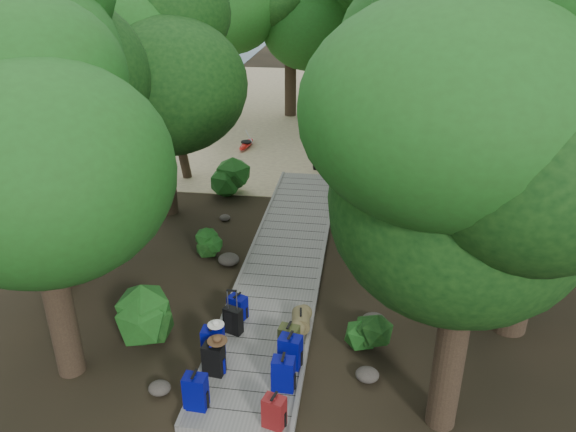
% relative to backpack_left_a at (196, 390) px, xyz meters
% --- Properties ---
extents(ground, '(120.00, 120.00, 0.00)m').
position_rel_backpack_left_a_xyz_m(ground, '(0.76, 4.50, -0.49)').
color(ground, black).
rests_on(ground, ground).
extents(sand_beach, '(40.00, 22.00, 0.02)m').
position_rel_backpack_left_a_xyz_m(sand_beach, '(0.76, 20.50, -0.48)').
color(sand_beach, beige).
rests_on(sand_beach, ground).
extents(boardwalk, '(2.00, 12.00, 0.12)m').
position_rel_backpack_left_a_xyz_m(boardwalk, '(0.76, 5.50, -0.43)').
color(boardwalk, gray).
rests_on(boardwalk, ground).
extents(backpack_left_a, '(0.41, 0.29, 0.74)m').
position_rel_backpack_left_a_xyz_m(backpack_left_a, '(0.00, 0.00, 0.00)').
color(backpack_left_a, '#03037F').
rests_on(backpack_left_a, boardwalk).
extents(backpack_left_b, '(0.41, 0.31, 0.71)m').
position_rel_backpack_left_a_xyz_m(backpack_left_b, '(0.08, 0.89, -0.02)').
color(backpack_left_b, black).
rests_on(backpack_left_b, boardwalk).
extents(backpack_left_c, '(0.41, 0.29, 0.76)m').
position_rel_backpack_left_a_xyz_m(backpack_left_c, '(-0.04, 1.30, 0.01)').
color(backpack_left_c, '#03037F').
rests_on(backpack_left_c, boardwalk).
extents(backpack_left_d, '(0.46, 0.41, 0.58)m').
position_rel_backpack_left_a_xyz_m(backpack_left_d, '(0.13, 2.68, -0.08)').
color(backpack_left_d, '#03037F').
rests_on(backpack_left_d, boardwalk).
extents(backpack_right_a, '(0.42, 0.35, 0.65)m').
position_rel_backpack_left_a_xyz_m(backpack_right_a, '(1.41, -0.23, -0.05)').
color(backpack_right_a, maroon).
rests_on(backpack_right_a, boardwalk).
extents(backpack_right_b, '(0.41, 0.29, 0.72)m').
position_rel_backpack_left_a_xyz_m(backpack_right_b, '(1.43, 0.67, -0.01)').
color(backpack_right_b, '#03037F').
rests_on(backpack_right_b, boardwalk).
extents(backpack_right_c, '(0.47, 0.37, 0.72)m').
position_rel_backpack_left_a_xyz_m(backpack_right_c, '(1.46, 1.31, -0.01)').
color(backpack_right_c, '#03037F').
rests_on(backpack_right_c, boardwalk).
extents(backpack_right_d, '(0.43, 0.34, 0.59)m').
position_rel_backpack_left_a_xyz_m(backpack_right_d, '(1.37, 1.78, -0.07)').
color(backpack_right_d, '#3F431F').
rests_on(backpack_right_d, boardwalk).
extents(duffel_right_khaki, '(0.44, 0.61, 0.38)m').
position_rel_backpack_left_a_xyz_m(duffel_right_khaki, '(1.52, 2.50, -0.18)').
color(duffel_right_khaki, brown).
rests_on(duffel_right_khaki, boardwalk).
extents(suitcase_on_boardwalk, '(0.42, 0.32, 0.58)m').
position_rel_backpack_left_a_xyz_m(suitcase_on_boardwalk, '(0.15, 2.16, -0.08)').
color(suitcase_on_boardwalk, black).
rests_on(suitcase_on_boardwalk, boardwalk).
extents(lone_suitcase_on_sand, '(0.44, 0.32, 0.63)m').
position_rel_backpack_left_a_xyz_m(lone_suitcase_on_sand, '(0.98, 12.32, -0.16)').
color(lone_suitcase_on_sand, black).
rests_on(lone_suitcase_on_sand, sand_beach).
extents(hat_brown, '(0.38, 0.38, 0.11)m').
position_rel_backpack_left_a_xyz_m(hat_brown, '(0.16, 0.94, 0.39)').
color(hat_brown, '#51351E').
rests_on(hat_brown, backpack_left_b).
extents(hat_white, '(0.32, 0.32, 0.11)m').
position_rel_backpack_left_a_xyz_m(hat_white, '(0.02, 1.35, 0.44)').
color(hat_white, silver).
rests_on(hat_white, backpack_left_c).
extents(kayak, '(0.95, 3.23, 0.32)m').
position_rel_backpack_left_a_xyz_m(kayak, '(-2.19, 14.43, -0.31)').
color(kayak, red).
rests_on(kayak, sand_beach).
extents(sun_lounger, '(0.88, 1.99, 0.62)m').
position_rel_backpack_left_a_xyz_m(sun_lounger, '(4.58, 13.95, -0.16)').
color(sun_lounger, silver).
rests_on(sun_lounger, sand_beach).
extents(tree_right_a, '(4.27, 4.27, 7.12)m').
position_rel_backpack_left_a_xyz_m(tree_right_a, '(4.19, 0.37, 3.07)').
color(tree_right_a, black).
rests_on(tree_right_a, ground).
extents(tree_right_b, '(5.88, 5.88, 10.50)m').
position_rel_backpack_left_a_xyz_m(tree_right_b, '(5.90, 3.30, 4.76)').
color(tree_right_b, black).
rests_on(tree_right_b, ground).
extents(tree_right_c, '(4.64, 4.64, 8.02)m').
position_rel_backpack_left_a_xyz_m(tree_right_c, '(4.72, 6.41, 3.52)').
color(tree_right_c, black).
rests_on(tree_right_c, ground).
extents(tree_right_d, '(6.54, 6.54, 11.98)m').
position_rel_backpack_left_a_xyz_m(tree_right_d, '(6.67, 8.48, 5.50)').
color(tree_right_d, black).
rests_on(tree_right_d, ground).
extents(tree_right_e, '(5.31, 5.31, 9.56)m').
position_rel_backpack_left_a_xyz_m(tree_right_e, '(4.92, 11.77, 4.29)').
color(tree_right_e, black).
rests_on(tree_right_e, ground).
extents(tree_right_f, '(6.21, 6.21, 11.08)m').
position_rel_backpack_left_a_xyz_m(tree_right_f, '(6.90, 14.34, 5.05)').
color(tree_right_f, black).
rests_on(tree_right_f, ground).
extents(tree_left_a, '(4.38, 4.38, 7.30)m').
position_rel_backpack_left_a_xyz_m(tree_left_a, '(-2.70, 0.71, 3.16)').
color(tree_left_a, black).
rests_on(tree_left_a, ground).
extents(tree_left_b, '(5.16, 5.16, 9.28)m').
position_rel_backpack_left_a_xyz_m(tree_left_b, '(-4.44, 3.58, 4.15)').
color(tree_left_b, black).
rests_on(tree_left_b, ground).
extents(tree_left_c, '(4.46, 4.46, 7.76)m').
position_rel_backpack_left_a_xyz_m(tree_left_c, '(-3.24, 7.95, 3.39)').
color(tree_left_c, black).
rests_on(tree_left_c, ground).
extents(tree_back_a, '(4.59, 4.59, 7.94)m').
position_rel_backpack_left_a_xyz_m(tree_back_a, '(-1.08, 19.59, 3.48)').
color(tree_back_a, black).
rests_on(tree_back_a, ground).
extents(tree_back_c, '(5.46, 5.46, 9.83)m').
position_rel_backpack_left_a_xyz_m(tree_back_c, '(6.08, 20.19, 4.42)').
color(tree_back_c, black).
rests_on(tree_back_c, ground).
extents(tree_back_d, '(5.31, 5.31, 8.84)m').
position_rel_backpack_left_a_xyz_m(tree_back_d, '(-4.90, 18.39, 3.93)').
color(tree_back_d, black).
rests_on(tree_back_d, ground).
extents(palm_right_a, '(4.60, 4.60, 7.84)m').
position_rel_backpack_left_a_xyz_m(palm_right_a, '(3.50, 10.93, 3.43)').
color(palm_right_a, '#194012').
rests_on(palm_right_a, ground).
extents(palm_right_b, '(4.65, 4.65, 8.99)m').
position_rel_backpack_left_a_xyz_m(palm_right_b, '(5.33, 15.49, 4.00)').
color(palm_right_b, '#194012').
rests_on(palm_right_b, ground).
extents(palm_right_c, '(3.88, 3.88, 6.17)m').
position_rel_backpack_left_a_xyz_m(palm_right_c, '(2.71, 17.40, 2.59)').
color(palm_right_c, '#194012').
rests_on(palm_right_c, ground).
extents(palm_left_a, '(4.45, 4.45, 7.07)m').
position_rel_backpack_left_a_xyz_m(palm_left_a, '(-3.82, 10.78, 3.05)').
color(palm_left_a, '#194012').
rests_on(palm_left_a, ground).
extents(rock_left_a, '(0.42, 0.37, 0.23)m').
position_rel_backpack_left_a_xyz_m(rock_left_a, '(-0.81, 0.35, -0.38)').
color(rock_left_a, '#4C473F').
rests_on(rock_left_a, ground).
extents(rock_left_b, '(0.33, 0.30, 0.18)m').
position_rel_backpack_left_a_xyz_m(rock_left_b, '(-2.12, 2.62, -0.40)').
color(rock_left_b, '#4C473F').
rests_on(rock_left_b, ground).
extents(rock_left_c, '(0.55, 0.50, 0.30)m').
position_rel_backpack_left_a_xyz_m(rock_left_c, '(-0.66, 5.06, -0.34)').
color(rock_left_c, '#4C473F').
rests_on(rock_left_c, ground).
extents(rock_left_d, '(0.32, 0.29, 0.18)m').
position_rel_backpack_left_a_xyz_m(rock_left_d, '(-1.39, 7.61, -0.40)').
color(rock_left_d, '#4C473F').
rests_on(rock_left_d, ground).
extents(rock_right_a, '(0.45, 0.41, 0.25)m').
position_rel_backpack_left_a_xyz_m(rock_right_a, '(2.94, 1.24, -0.37)').
color(rock_right_a, '#4C473F').
rests_on(rock_right_a, ground).
extents(rock_right_b, '(0.54, 0.48, 0.29)m').
position_rel_backpack_left_a_xyz_m(rock_right_b, '(3.05, 2.94, -0.34)').
color(rock_right_b, '#4C473F').
rests_on(rock_right_b, ground).
extents(rock_right_c, '(0.35, 0.32, 0.19)m').
position_rel_backpack_left_a_xyz_m(rock_right_c, '(2.55, 5.57, -0.39)').
color(rock_right_c, '#4C473F').
rests_on(rock_right_c, ground).
extents(rock_right_d, '(0.52, 0.47, 0.28)m').
position_rel_backpack_left_a_xyz_m(rock_right_d, '(3.38, 8.74, -0.35)').
color(rock_right_d, '#4C473F').
rests_on(rock_right_d, ground).
extents(shrub_left_a, '(1.26, 1.26, 1.13)m').
position_rel_backpack_left_a_xyz_m(shrub_left_a, '(-1.53, 1.73, 0.08)').
color(shrub_left_a, '#1B4B16').
rests_on(shrub_left_a, ground).
extents(shrub_left_b, '(0.77, 0.77, 0.70)m').
position_rel_backpack_left_a_xyz_m(shrub_left_b, '(-1.20, 5.43, -0.14)').
color(shrub_left_b, '#1B4B16').
rests_on(shrub_left_b, ground).
extents(shrub_left_c, '(1.36, 1.36, 1.22)m').
position_rel_backpack_left_a_xyz_m(shrub_left_c, '(-1.76, 9.49, 0.12)').
color(shrub_left_c, '#1B4B16').
rests_on(shrub_left_c, ground).
extents(shrub_right_a, '(0.87, 0.87, 0.78)m').
position_rel_backpack_left_a_xyz_m(shrub_right_a, '(2.96, 2.16, -0.10)').
color(shrub_right_a, '#1B4B16').
rests_on(shrub_right_a, ground).
extents(shrub_right_b, '(1.19, 1.19, 1.07)m').
position_rel_backpack_left_a_xyz_m(shrub_right_b, '(3.60, 6.48, 0.05)').
color(shrub_right_b, '#1B4B16').
rests_on(shrub_right_b, ground).
extents(shrub_right_c, '(0.75, 0.75, 0.67)m').
position_rel_backpack_left_a_xyz_m(shrub_right_c, '(3.02, 9.71, -0.15)').
color(shrub_right_c, '#1B4B16').
rests_on(shrub_right_c, ground).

